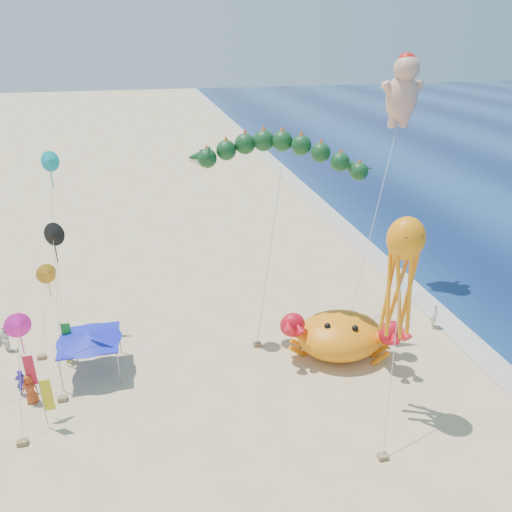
{
  "coord_description": "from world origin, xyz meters",
  "views": [
    {
      "loc": [
        -8.25,
        -24.88,
        19.08
      ],
      "look_at": [
        -2.0,
        2.0,
        6.5
      ],
      "focal_mm": 35.0,
      "sensor_mm": 36.0,
      "label": 1
    }
  ],
  "objects_px": {
    "cherub_kite": "(403,89)",
    "octopus_kite": "(402,268)",
    "canopy_blue": "(89,337)",
    "crab_inflatable": "(341,334)",
    "dragon_kite": "(279,159)"
  },
  "relations": [
    {
      "from": "crab_inflatable",
      "to": "dragon_kite",
      "type": "bearing_deg",
      "value": 134.63
    },
    {
      "from": "cherub_kite",
      "to": "canopy_blue",
      "type": "relative_size",
      "value": 4.66
    },
    {
      "from": "octopus_kite",
      "to": "canopy_blue",
      "type": "relative_size",
      "value": 2.93
    },
    {
      "from": "cherub_kite",
      "to": "octopus_kite",
      "type": "xyz_separation_m",
      "value": [
        -7.12,
        -14.91,
        -6.7
      ]
    },
    {
      "from": "dragon_kite",
      "to": "canopy_blue",
      "type": "bearing_deg",
      "value": -172.15
    },
    {
      "from": "octopus_kite",
      "to": "canopy_blue",
      "type": "distance_m",
      "value": 18.32
    },
    {
      "from": "crab_inflatable",
      "to": "cherub_kite",
      "type": "bearing_deg",
      "value": 51.84
    },
    {
      "from": "dragon_kite",
      "to": "canopy_blue",
      "type": "height_order",
      "value": "dragon_kite"
    },
    {
      "from": "crab_inflatable",
      "to": "octopus_kite",
      "type": "distance_m",
      "value": 8.57
    },
    {
      "from": "canopy_blue",
      "to": "octopus_kite",
      "type": "bearing_deg",
      "value": -22.72
    },
    {
      "from": "crab_inflatable",
      "to": "cherub_kite",
      "type": "xyz_separation_m",
      "value": [
        7.81,
        9.93,
        13.64
      ]
    },
    {
      "from": "dragon_kite",
      "to": "canopy_blue",
      "type": "xyz_separation_m",
      "value": [
        -11.98,
        -1.65,
        -9.61
      ]
    },
    {
      "from": "dragon_kite",
      "to": "cherub_kite",
      "type": "height_order",
      "value": "cherub_kite"
    },
    {
      "from": "crab_inflatable",
      "to": "cherub_kite",
      "type": "relative_size",
      "value": 0.43
    },
    {
      "from": "octopus_kite",
      "to": "canopy_blue",
      "type": "bearing_deg",
      "value": 157.28
    }
  ]
}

